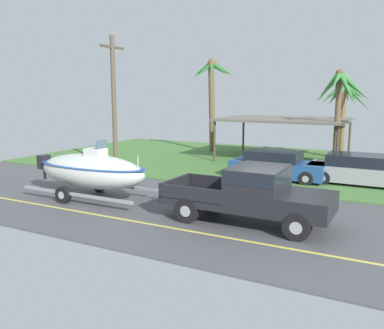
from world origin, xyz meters
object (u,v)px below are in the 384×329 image
parked_sedan_near (362,170)px  palm_tree_mid (212,84)px  boat_on_trailer (91,171)px  parked_sedan_far (277,165)px  palm_tree_far_right (340,93)px  palm_tree_near_right (343,100)px  pickup_truck_towing (257,192)px  utility_pole (114,102)px  carport_awning (284,120)px

parked_sedan_near → palm_tree_mid: palm_tree_mid is taller
parked_sedan_near → palm_tree_mid: (-10.30, 6.08, 4.04)m
boat_on_trailer → parked_sedan_far: bearing=52.4°
palm_tree_far_right → palm_tree_near_right: bearing=95.5°
pickup_truck_towing → palm_tree_far_right: bearing=86.0°
parked_sedan_near → utility_pole: (-12.04, -2.30, 2.97)m
palm_tree_near_right → utility_pole: size_ratio=0.70×
boat_on_trailer → palm_tree_far_right: 13.49m
parked_sedan_near → parked_sedan_far: (-3.75, -0.55, -0.00)m
pickup_truck_towing → carport_awning: 12.88m
parked_sedan_near → utility_pole: utility_pole is taller
utility_pole → parked_sedan_near: bearing=10.8°
palm_tree_mid → parked_sedan_far: bearing=-45.4°
pickup_truck_towing → utility_pole: utility_pole is taller
pickup_truck_towing → parked_sedan_near: pickup_truck_towing is taller
palm_tree_far_right → utility_pole: (-10.42, -5.61, -0.43)m
parked_sedan_near → parked_sedan_far: same height
palm_tree_near_right → palm_tree_far_right: palm_tree_far_right is taller
carport_awning → palm_tree_near_right: palm_tree_near_right is taller
parked_sedan_near → palm_tree_far_right: size_ratio=0.89×
parked_sedan_near → utility_pole: size_ratio=0.68×
pickup_truck_towing → parked_sedan_near: size_ratio=1.17×
parked_sedan_far → palm_tree_far_right: 5.57m
parked_sedan_near → utility_pole: bearing=-169.2°
palm_tree_far_right → utility_pole: 11.84m
palm_tree_mid → palm_tree_far_right: palm_tree_mid is taller
parked_sedan_far → palm_tree_near_right: (1.76, 7.72, 3.01)m
boat_on_trailer → palm_tree_near_right: 16.52m
carport_awning → palm_tree_far_right: bearing=-26.6°
boat_on_trailer → parked_sedan_near: 11.81m
boat_on_trailer → palm_tree_near_right: bearing=64.1°
boat_on_trailer → parked_sedan_near: (9.11, 7.51, -0.44)m
parked_sedan_near → carport_awning: carport_awning is taller
palm_tree_near_right → palm_tree_mid: size_ratio=0.77×
parked_sedan_far → carport_awning: bearing=102.7°
palm_tree_mid → utility_pole: 8.63m
pickup_truck_towing → parked_sedan_far: bearing=101.2°
parked_sedan_near → pickup_truck_towing: bearing=-107.5°
pickup_truck_towing → palm_tree_far_right: 11.27m
boat_on_trailer → utility_pole: (-2.94, 5.22, 2.54)m
palm_tree_near_right → palm_tree_mid: (-8.31, -1.09, 1.03)m
pickup_truck_towing → parked_sedan_near: (2.37, 7.51, -0.35)m
parked_sedan_near → carport_awning: (-5.01, 5.01, 1.80)m
carport_awning → utility_pole: (-7.04, -7.31, 1.17)m
palm_tree_near_right → utility_pole: bearing=-136.7°
parked_sedan_far → palm_tree_far_right: bearing=61.2°
palm_tree_far_right → pickup_truck_towing: bearing=-94.0°
parked_sedan_far → parked_sedan_near: bearing=8.4°
parked_sedan_near → palm_tree_mid: 12.63m
pickup_truck_towing → boat_on_trailer: bearing=180.0°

